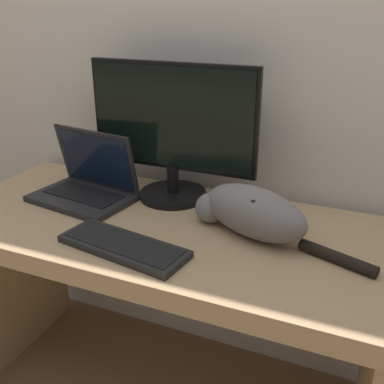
# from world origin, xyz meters

# --- Properties ---
(wall_back) EXTENTS (6.40, 0.06, 2.60)m
(wall_back) POSITION_xyz_m (0.00, 0.69, 1.30)
(wall_back) COLOR silver
(wall_back) RESTS_ON ground_plane
(desk) EXTENTS (1.40, 0.63, 0.72)m
(desk) POSITION_xyz_m (0.00, 0.31, 0.57)
(desk) COLOR tan
(desk) RESTS_ON ground_plane
(monitor) EXTENTS (0.58, 0.23, 0.46)m
(monitor) POSITION_xyz_m (-0.05, 0.51, 0.95)
(monitor) COLOR black
(monitor) RESTS_ON desk
(laptop) EXTENTS (0.36, 0.27, 0.23)m
(laptop) POSITION_xyz_m (-0.31, 0.38, 0.77)
(laptop) COLOR #232326
(laptop) RESTS_ON desk
(external_keyboard) EXTENTS (0.39, 0.19, 0.02)m
(external_keyboard) POSITION_xyz_m (-0.02, 0.13, 0.73)
(external_keyboard) COLOR black
(external_keyboard) RESTS_ON desk
(cat) EXTENTS (0.54, 0.25, 0.15)m
(cat) POSITION_xyz_m (0.28, 0.35, 0.79)
(cat) COLOR gray
(cat) RESTS_ON desk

